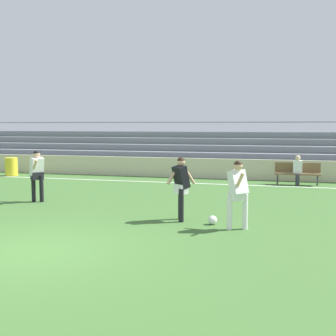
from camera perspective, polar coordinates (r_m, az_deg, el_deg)
ground_plane at (r=8.90m, az=-17.33°, el=-10.45°), size 160.00×160.00×0.00m
field_line_sideline at (r=18.36m, az=0.21°, el=-1.91°), size 44.00×0.12×0.01m
sideline_wall at (r=20.09m, az=1.55°, el=0.04°), size 48.00×0.16×0.91m
bleacher_stand at (r=22.58m, az=0.03°, el=2.34°), size 26.45×3.61×2.61m
bench_centre_sideline at (r=18.38m, az=16.68°, el=-0.44°), size 1.80×0.40×0.90m
trash_bin at (r=22.04m, az=-19.93°, el=0.16°), size 0.58×0.58×0.87m
spectator_seated at (r=18.25m, az=16.70°, el=0.01°), size 0.36×0.42×1.21m
player_white_trailing_run at (r=10.17m, az=9.17°, el=-2.74°), size 0.53×0.72×1.62m
player_dark_on_ball at (r=10.98m, az=1.72°, el=-2.01°), size 0.71×0.51×1.63m
player_white_dropping_back at (r=14.28m, az=-16.87°, el=-0.44°), size 0.49×0.68×1.63m
soccer_ball at (r=10.74m, az=5.89°, el=-6.84°), size 0.22×0.22×0.22m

